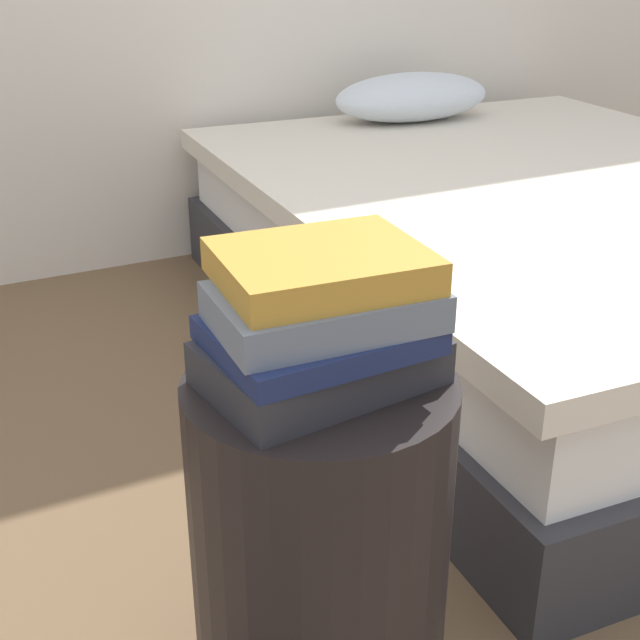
% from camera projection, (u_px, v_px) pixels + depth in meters
% --- Properties ---
extents(bed, '(1.64, 2.08, 0.62)m').
position_uv_depth(bed, '(544.00, 256.00, 2.43)').
color(bed, '#2D2D33').
rests_on(bed, ground_plane).
extents(side_table, '(0.36, 0.36, 0.55)m').
position_uv_depth(side_table, '(320.00, 556.00, 1.22)').
color(side_table, black).
rests_on(side_table, ground_plane).
extents(book_charcoal, '(0.30, 0.22, 0.06)m').
position_uv_depth(book_charcoal, '(318.00, 365.00, 1.08)').
color(book_charcoal, '#28282D').
rests_on(book_charcoal, side_table).
extents(book_navy, '(0.27, 0.21, 0.03)m').
position_uv_depth(book_navy, '(318.00, 335.00, 1.06)').
color(book_navy, '#19234C').
rests_on(book_navy, book_charcoal).
extents(book_slate, '(0.27, 0.18, 0.05)m').
position_uv_depth(book_slate, '(324.00, 307.00, 1.04)').
color(book_slate, slate).
rests_on(book_slate, book_navy).
extents(book_ochre, '(0.26, 0.22, 0.04)m').
position_uv_depth(book_ochre, '(321.00, 266.00, 1.05)').
color(book_ochre, '#B7842D').
rests_on(book_ochre, book_slate).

